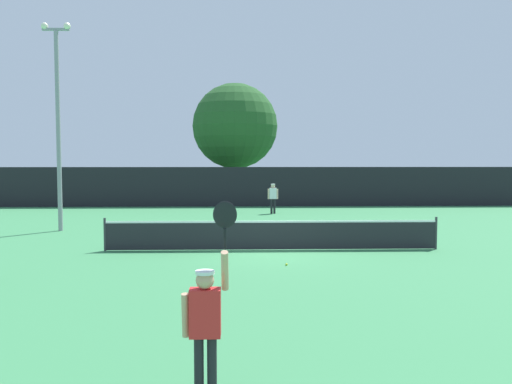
{
  "coord_description": "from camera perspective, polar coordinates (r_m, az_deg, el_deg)",
  "views": [
    {
      "loc": [
        -1.02,
        -16.67,
        2.96
      ],
      "look_at": [
        -0.44,
        2.86,
        1.72
      ],
      "focal_mm": 36.18,
      "sensor_mm": 36.0,
      "label": 1
    }
  ],
  "objects": [
    {
      "name": "tennis_net",
      "position": [
        16.88,
        1.78,
        -4.71
      ],
      "size": [
        10.91,
        0.08,
        1.07
      ],
      "color": "#232328",
      "rests_on": "ground"
    },
    {
      "name": "player_serving",
      "position": [
        6.49,
        -5.53,
        -13.34
      ],
      "size": [
        0.67,
        0.39,
        2.45
      ],
      "color": "red",
      "rests_on": "ground"
    },
    {
      "name": "perimeter_fence",
      "position": [
        32.37,
        0.1,
        0.59
      ],
      "size": [
        34.93,
        0.12,
        2.48
      ],
      "primitive_type": "cube",
      "color": "black",
      "rests_on": "ground"
    },
    {
      "name": "tennis_ball",
      "position": [
        14.54,
        3.4,
        -7.99
      ],
      "size": [
        0.07,
        0.07,
        0.07
      ],
      "primitive_type": "sphere",
      "color": "#CCE033",
      "rests_on": "ground"
    },
    {
      "name": "player_receiving",
      "position": [
        28.08,
        1.89,
        -0.38
      ],
      "size": [
        0.57,
        0.24,
        1.63
      ],
      "rotation": [
        0.0,
        0.0,
        3.14
      ],
      "color": "white",
      "rests_on": "ground"
    },
    {
      "name": "ground_plane",
      "position": [
        16.96,
        1.78,
        -6.42
      ],
      "size": [
        120.0,
        120.0,
        0.0
      ],
      "primitive_type": "plane",
      "color": "#387F4C"
    },
    {
      "name": "parked_car_near",
      "position": [
        40.72,
        -11.95,
        0.48
      ],
      "size": [
        2.42,
        4.41,
        1.69
      ],
      "rotation": [
        0.0,
        0.0,
        -0.13
      ],
      "color": "black",
      "rests_on": "ground"
    },
    {
      "name": "light_pole",
      "position": [
        22.81,
        -21.05,
        8.05
      ],
      "size": [
        1.18,
        0.28,
        8.49
      ],
      "color": "gray",
      "rests_on": "ground"
    },
    {
      "name": "parked_car_mid",
      "position": [
        39.55,
        -4.86,
        0.45
      ],
      "size": [
        2.28,
        4.36,
        1.69
      ],
      "rotation": [
        0.0,
        0.0,
        -0.09
      ],
      "color": "red",
      "rests_on": "ground"
    },
    {
      "name": "large_tree",
      "position": [
        36.98,
        -2.33,
        7.28
      ],
      "size": [
        6.05,
        6.05,
        8.35
      ],
      "color": "brown",
      "rests_on": "ground"
    }
  ]
}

